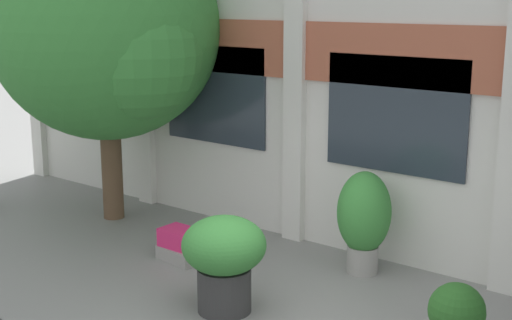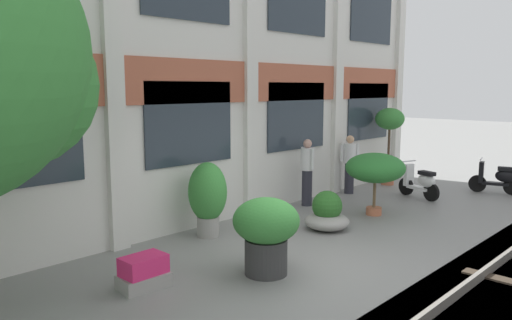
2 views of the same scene
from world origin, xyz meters
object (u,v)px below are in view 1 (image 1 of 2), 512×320
at_px(potted_plant_stone_basin, 224,256).
at_px(potted_plant_square_trough, 182,246).
at_px(potted_plant_glazed_jar, 364,217).
at_px(broadleaf_tree, 106,34).

bearing_deg(potted_plant_stone_basin, potted_plant_square_trough, 150.68).
xyz_separation_m(potted_plant_stone_basin, potted_plant_glazed_jar, (0.71, 2.23, 0.10)).
relative_size(potted_plant_stone_basin, potted_plant_glazed_jar, 0.82).
height_order(potted_plant_square_trough, potted_plant_glazed_jar, potted_plant_glazed_jar).
bearing_deg(potted_plant_square_trough, potted_plant_glazed_jar, 28.22).
distance_m(broadleaf_tree, potted_plant_glazed_jar, 5.49).
relative_size(broadleaf_tree, potted_plant_stone_basin, 4.27).
distance_m(potted_plant_stone_basin, potted_plant_glazed_jar, 2.34).
relative_size(broadleaf_tree, potted_plant_glazed_jar, 3.52).
height_order(broadleaf_tree, potted_plant_square_trough, broadleaf_tree).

